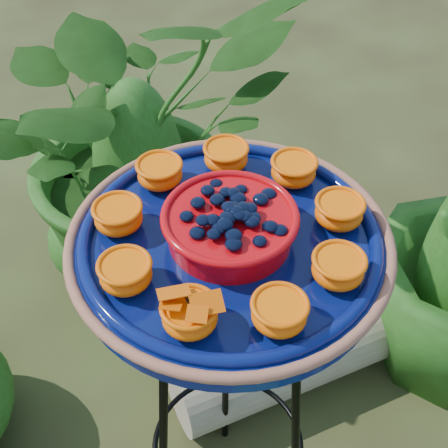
{
  "coord_description": "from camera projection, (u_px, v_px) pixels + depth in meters",
  "views": [
    {
      "loc": [
        0.31,
        -0.61,
        1.62
      ],
      "look_at": [
        0.06,
        -0.0,
        0.98
      ],
      "focal_mm": 50.0,
      "sensor_mm": 36.0,
      "label": 1
    }
  ],
  "objects": [
    {
      "name": "feeder_dish",
      "position": [
        230.0,
        239.0,
        0.92
      ],
      "size": [
        0.61,
        0.61,
        0.11
      ],
      "rotation": [
        0.0,
        0.0,
        0.42
      ],
      "color": "#071253",
      "rests_on": "tripod_stand"
    },
    {
      "name": "tripod_stand",
      "position": [
        228.0,
        385.0,
        1.2
      ],
      "size": [
        0.44,
        0.44,
        0.92
      ],
      "rotation": [
        0.0,
        0.0,
        0.42
      ],
      "color": "black",
      "rests_on": "ground"
    },
    {
      "name": "driftwood_log",
      "position": [
        287.0,
        356.0,
        1.78
      ],
      "size": [
        0.62,
        0.64,
        0.22
      ],
      "primitive_type": "cylinder",
      "rotation": [
        0.0,
        1.57,
        0.81
      ],
      "color": "tan",
      "rests_on": "ground"
    },
    {
      "name": "shrub_back_left",
      "position": [
        136.0,
        137.0,
        1.86
      ],
      "size": [
        1.19,
        1.21,
        1.02
      ],
      "primitive_type": "imported",
      "rotation": [
        0.0,
        0.0,
        0.92
      ],
      "color": "#224913",
      "rests_on": "ground"
    }
  ]
}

